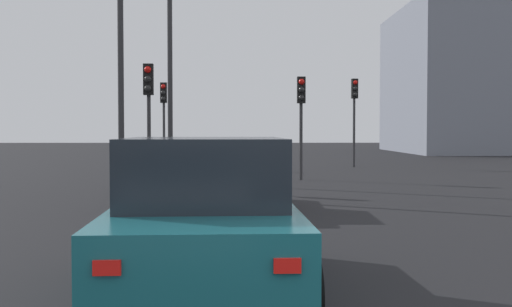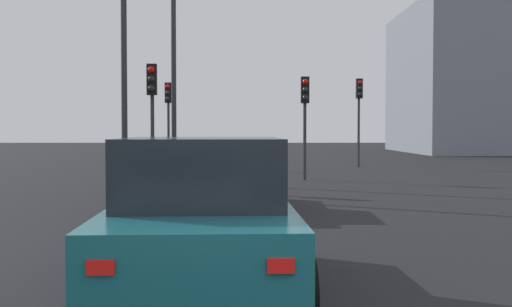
# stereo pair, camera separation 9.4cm
# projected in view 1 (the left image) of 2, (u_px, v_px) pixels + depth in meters

# --- Properties ---
(car_black_right_lead) EXTENTS (4.38, 2.07, 1.52)m
(car_black_right_lead) POSITION_uv_depth(u_px,v_px,m) (218.00, 175.00, 14.08)
(car_black_right_lead) COLOR black
(car_black_right_lead) RESTS_ON ground_plane
(car_teal_right_second) EXTENTS (4.41, 2.14, 1.64)m
(car_teal_right_second) POSITION_uv_depth(u_px,v_px,m) (205.00, 220.00, 6.72)
(car_teal_right_second) COLOR #19606B
(car_teal_right_second) RESTS_ON ground_plane
(traffic_light_near_left) EXTENTS (0.32, 0.28, 3.81)m
(traffic_light_near_left) POSITION_uv_depth(u_px,v_px,m) (164.00, 107.00, 28.59)
(traffic_light_near_left) COLOR #2D2D30
(traffic_light_near_left) RESTS_ON ground_plane
(traffic_light_near_right) EXTENTS (0.32, 0.28, 3.52)m
(traffic_light_near_right) POSITION_uv_depth(u_px,v_px,m) (301.00, 105.00, 21.91)
(traffic_light_near_right) COLOR #2D2D30
(traffic_light_near_right) RESTS_ON ground_plane
(traffic_light_far_left) EXTENTS (0.32, 0.28, 3.63)m
(traffic_light_far_left) POSITION_uv_depth(u_px,v_px,m) (148.00, 99.00, 18.64)
(traffic_light_far_left) COLOR #2D2D30
(traffic_light_far_left) RESTS_ON ground_plane
(traffic_light_far_right) EXTENTS (0.33, 0.30, 4.04)m
(traffic_light_far_right) POSITION_uv_depth(u_px,v_px,m) (355.00, 104.00, 29.40)
(traffic_light_far_right) COLOR #2D2D30
(traffic_light_far_right) RESTS_ON ground_plane
(street_lamp_kerbside) EXTENTS (0.56, 0.36, 7.51)m
(street_lamp_kerbside) POSITION_uv_depth(u_px,v_px,m) (120.00, 30.00, 17.37)
(street_lamp_kerbside) COLOR #2D2D30
(street_lamp_kerbside) RESTS_ON ground_plane
(street_lamp_far) EXTENTS (0.56, 0.36, 8.78)m
(street_lamp_far) POSITION_uv_depth(u_px,v_px,m) (170.00, 26.00, 20.68)
(street_lamp_far) COLOR #2D2D30
(street_lamp_far) RESTS_ON ground_plane
(building_facade_left) EXTENTS (14.69, 6.83, 10.87)m
(building_facade_left) POSITION_uv_depth(u_px,v_px,m) (445.00, 81.00, 48.96)
(building_facade_left) COLOR gray
(building_facade_left) RESTS_ON ground_plane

